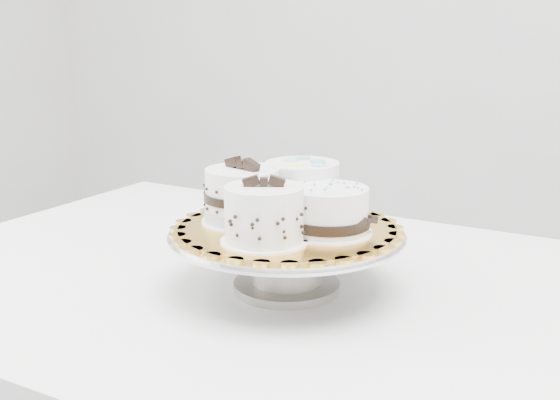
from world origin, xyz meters
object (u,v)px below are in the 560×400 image
at_px(cake_board, 287,228).
at_px(cake_swirl, 264,216).
at_px(cake_stand, 287,249).
at_px(cake_ribbon, 329,212).
at_px(cake_dots, 302,188).
at_px(table, 283,328).
at_px(cake_banded, 243,198).

height_order(cake_board, cake_swirl, cake_swirl).
distance_m(cake_stand, cake_ribbon, 0.09).
bearing_deg(cake_board, cake_dots, 95.08).
bearing_deg(table, cake_swirl, -72.72).
height_order(cake_swirl, cake_ribbon, cake_swirl).
distance_m(cake_swirl, cake_ribbon, 0.10).
height_order(cake_stand, cake_dots, cake_dots).
bearing_deg(cake_board, cake_ribbon, -1.52).
distance_m(cake_stand, cake_board, 0.03).
relative_size(table, cake_banded, 9.62).
bearing_deg(cake_dots, cake_ribbon, -50.19).
xyz_separation_m(cake_swirl, cake_banded, (-0.07, 0.07, -0.00)).
bearing_deg(cake_banded, table, 60.05).
xyz_separation_m(table, cake_banded, (-0.04, -0.04, 0.20)).
xyz_separation_m(cake_swirl, cake_dots, (-0.01, 0.14, 0.00)).
bearing_deg(cake_ribbon, cake_stand, -165.73).
distance_m(cake_banded, cake_dots, 0.09).
xyz_separation_m(table, cake_stand, (0.02, -0.04, 0.14)).
xyz_separation_m(cake_stand, cake_banded, (-0.07, -0.00, 0.07)).
height_order(cake_stand, cake_board, cake_board).
xyz_separation_m(cake_board, cake_ribbon, (0.06, -0.00, 0.03)).
bearing_deg(table, cake_stand, -53.12).
relative_size(cake_swirl, cake_banded, 1.00).
distance_m(table, cake_stand, 0.14).
distance_m(table, cake_board, 0.17).
distance_m(cake_board, cake_dots, 0.08).
bearing_deg(cake_stand, cake_banded, -177.34).
xyz_separation_m(cake_stand, cake_ribbon, (0.06, -0.00, 0.06)).
height_order(table, cake_dots, cake_dots).
bearing_deg(cake_swirl, cake_stand, 68.26).
distance_m(cake_stand, cake_dots, 0.10).
height_order(cake_banded, cake_ribbon, cake_banded).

